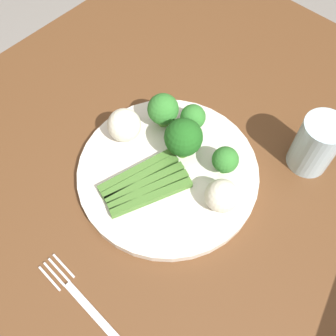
{
  "coord_description": "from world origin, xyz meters",
  "views": [
    {
      "loc": [
        -0.15,
        -0.21,
        1.27
      ],
      "look_at": [
        0.07,
        -0.01,
        0.77
      ],
      "focal_mm": 40.88,
      "sensor_mm": 36.0,
      "label": 1
    }
  ],
  "objects_px": {
    "cauliflower_near_fork": "(222,196)",
    "fork": "(84,302)",
    "plate": "(168,172)",
    "broccoli_outer_edge": "(183,138)",
    "dining_table": "(136,229)",
    "cauliflower_front": "(124,125)",
    "asparagus_bundle": "(144,184)",
    "water_glass": "(316,144)",
    "broccoli_right": "(163,110)",
    "broccoli_back_right": "(225,160)",
    "broccoli_back": "(193,117)"
  },
  "relations": [
    {
      "from": "cauliflower_near_fork",
      "to": "fork",
      "type": "relative_size",
      "value": 0.29
    },
    {
      "from": "plate",
      "to": "broccoli_outer_edge",
      "type": "distance_m",
      "value": 0.06
    },
    {
      "from": "dining_table",
      "to": "broccoli_outer_edge",
      "type": "bearing_deg",
      "value": -4.67
    },
    {
      "from": "fork",
      "to": "cauliflower_front",
      "type": "bearing_deg",
      "value": -55.57
    },
    {
      "from": "plate",
      "to": "fork",
      "type": "relative_size",
      "value": 1.69
    },
    {
      "from": "cauliflower_near_fork",
      "to": "asparagus_bundle",
      "type": "bearing_deg",
      "value": 118.16
    },
    {
      "from": "cauliflower_front",
      "to": "water_glass",
      "type": "relative_size",
      "value": 0.56
    },
    {
      "from": "broccoli_right",
      "to": "broccoli_back_right",
      "type": "bearing_deg",
      "value": -91.3
    },
    {
      "from": "dining_table",
      "to": "fork",
      "type": "bearing_deg",
      "value": -156.79
    },
    {
      "from": "dining_table",
      "to": "asparagus_bundle",
      "type": "bearing_deg",
      "value": -13.65
    },
    {
      "from": "broccoli_right",
      "to": "broccoli_outer_edge",
      "type": "relative_size",
      "value": 0.86
    },
    {
      "from": "broccoli_outer_edge",
      "to": "fork",
      "type": "xyz_separation_m",
      "value": [
        -0.26,
        -0.05,
        -0.05
      ]
    },
    {
      "from": "broccoli_right",
      "to": "broccoli_back",
      "type": "bearing_deg",
      "value": -59.49
    },
    {
      "from": "broccoli_back_right",
      "to": "fork",
      "type": "xyz_separation_m",
      "value": [
        -0.27,
        0.01,
        -0.04
      ]
    },
    {
      "from": "asparagus_bundle",
      "to": "broccoli_outer_edge",
      "type": "distance_m",
      "value": 0.09
    },
    {
      "from": "plate",
      "to": "cauliflower_front",
      "type": "xyz_separation_m",
      "value": [
        0.0,
        0.09,
        0.03
      ]
    },
    {
      "from": "dining_table",
      "to": "plate",
      "type": "distance_m",
      "value": 0.15
    },
    {
      "from": "cauliflower_near_fork",
      "to": "water_glass",
      "type": "bearing_deg",
      "value": -18.18
    },
    {
      "from": "broccoli_outer_edge",
      "to": "water_glass",
      "type": "xyz_separation_m",
      "value": [
        0.13,
        -0.15,
        -0.01
      ]
    },
    {
      "from": "asparagus_bundle",
      "to": "fork",
      "type": "distance_m",
      "value": 0.18
    },
    {
      "from": "asparagus_bundle",
      "to": "water_glass",
      "type": "distance_m",
      "value": 0.26
    },
    {
      "from": "broccoli_back_right",
      "to": "broccoli_outer_edge",
      "type": "xyz_separation_m",
      "value": [
        -0.02,
        0.07,
        0.01
      ]
    },
    {
      "from": "broccoli_outer_edge",
      "to": "cauliflower_front",
      "type": "relative_size",
      "value": 1.34
    },
    {
      "from": "broccoli_back",
      "to": "broccoli_outer_edge",
      "type": "distance_m",
      "value": 0.05
    },
    {
      "from": "asparagus_bundle",
      "to": "broccoli_back_right",
      "type": "height_order",
      "value": "broccoli_back_right"
    },
    {
      "from": "plate",
      "to": "water_glass",
      "type": "distance_m",
      "value": 0.23
    },
    {
      "from": "broccoli_right",
      "to": "broccoli_outer_edge",
      "type": "height_order",
      "value": "broccoli_outer_edge"
    },
    {
      "from": "plate",
      "to": "dining_table",
      "type": "bearing_deg",
      "value": 169.49
    },
    {
      "from": "plate",
      "to": "broccoli_back",
      "type": "distance_m",
      "value": 0.1
    },
    {
      "from": "asparagus_bundle",
      "to": "broccoli_back_right",
      "type": "relative_size",
      "value": 2.86
    },
    {
      "from": "asparagus_bundle",
      "to": "fork",
      "type": "relative_size",
      "value": 0.85
    },
    {
      "from": "asparagus_bundle",
      "to": "cauliflower_front",
      "type": "height_order",
      "value": "cauliflower_front"
    },
    {
      "from": "broccoli_outer_edge",
      "to": "fork",
      "type": "height_order",
      "value": "broccoli_outer_edge"
    },
    {
      "from": "asparagus_bundle",
      "to": "cauliflower_front",
      "type": "distance_m",
      "value": 0.1
    },
    {
      "from": "plate",
      "to": "water_glass",
      "type": "relative_size",
      "value": 2.94
    },
    {
      "from": "cauliflower_front",
      "to": "cauliflower_near_fork",
      "type": "bearing_deg",
      "value": -87.48
    },
    {
      "from": "broccoli_back",
      "to": "cauliflower_front",
      "type": "height_order",
      "value": "cauliflower_front"
    },
    {
      "from": "plate",
      "to": "broccoli_back_right",
      "type": "relative_size",
      "value": 5.69
    },
    {
      "from": "broccoli_right",
      "to": "broccoli_back",
      "type": "height_order",
      "value": "broccoli_right"
    },
    {
      "from": "cauliflower_front",
      "to": "broccoli_back",
      "type": "bearing_deg",
      "value": -39.9
    },
    {
      "from": "broccoli_outer_edge",
      "to": "broccoli_back",
      "type": "bearing_deg",
      "value": 23.89
    },
    {
      "from": "fork",
      "to": "asparagus_bundle",
      "type": "bearing_deg",
      "value": -70.88
    },
    {
      "from": "broccoli_right",
      "to": "water_glass",
      "type": "bearing_deg",
      "value": -63.01
    },
    {
      "from": "plate",
      "to": "broccoli_back_right",
      "type": "height_order",
      "value": "broccoli_back_right"
    },
    {
      "from": "cauliflower_front",
      "to": "plate",
      "type": "bearing_deg",
      "value": -90.78
    },
    {
      "from": "cauliflower_near_fork",
      "to": "water_glass",
      "type": "relative_size",
      "value": 0.51
    },
    {
      "from": "cauliflower_front",
      "to": "fork",
      "type": "relative_size",
      "value": 0.32
    },
    {
      "from": "plate",
      "to": "water_glass",
      "type": "bearing_deg",
      "value": -40.94
    },
    {
      "from": "plate",
      "to": "broccoli_right",
      "type": "height_order",
      "value": "broccoli_right"
    },
    {
      "from": "broccoli_back",
      "to": "water_glass",
      "type": "distance_m",
      "value": 0.19
    }
  ]
}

